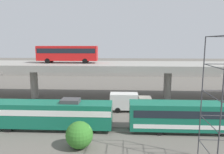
{
  "coord_description": "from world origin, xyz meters",
  "views": [
    {
      "loc": [
        4.71,
        -23.34,
        11.57
      ],
      "look_at": [
        2.18,
        25.9,
        3.56
      ],
      "focal_mm": 35.05,
      "sensor_mm": 36.0,
      "label": 1
    }
  ],
  "objects": [
    {
      "name": "parked_car_0",
      "position": [
        30.73,
        56.87,
        2.14
      ],
      "size": [
        4.4,
        1.96,
        1.5
      ],
      "rotation": [
        0.0,
        0.0,
        3.14
      ],
      "color": "silver",
      "rests_on": "pier_parking_lot"
    },
    {
      "name": "highway_overpass",
      "position": [
        0.0,
        20.0,
        6.56
      ],
      "size": [
        96.0,
        10.77,
        7.31
      ],
      "color": "gray",
      "rests_on": "ground_plane"
    },
    {
      "name": "train_coach_lead",
      "position": [
        16.37,
        4.0,
        2.17
      ],
      "size": [
        21.55,
        3.04,
        3.86
      ],
      "rotation": [
        0.0,
        0.0,
        3.14
      ],
      "color": "#14664C",
      "rests_on": "ground_plane"
    },
    {
      "name": "transit_bus_on_overpass",
      "position": [
        -6.44,
        20.04,
        9.37
      ],
      "size": [
        12.0,
        2.68,
        3.4
      ],
      "color": "red",
      "rests_on": "highway_overpass"
    },
    {
      "name": "parked_car_4",
      "position": [
        -6.16,
        54.14,
        2.14
      ],
      "size": [
        4.49,
        1.9,
        1.5
      ],
      "rotation": [
        0.0,
        0.0,
        3.14
      ],
      "color": "#515459",
      "rests_on": "pier_parking_lot"
    },
    {
      "name": "pier_parking_lot",
      "position": [
        0.0,
        55.0,
        0.68
      ],
      "size": [
        74.07,
        11.08,
        1.37
      ],
      "primitive_type": "cube",
      "color": "gray",
      "rests_on": "ground_plane"
    },
    {
      "name": "service_truck_west",
      "position": [
        5.77,
        12.19,
        1.64
      ],
      "size": [
        6.8,
        2.46,
        3.04
      ],
      "color": "#9E998C",
      "rests_on": "ground_plane"
    },
    {
      "name": "ground_plane",
      "position": [
        0.0,
        0.0,
        0.0
      ],
      "size": [
        260.0,
        260.0,
        0.0
      ],
      "primitive_type": "plane",
      "color": "#605B54"
    },
    {
      "name": "parked_car_3",
      "position": [
        12.39,
        52.26,
        2.14
      ],
      "size": [
        4.42,
        1.86,
        1.5
      ],
      "rotation": [
        0.0,
        0.0,
        3.14
      ],
      "color": "#0C4C26",
      "rests_on": "pier_parking_lot"
    },
    {
      "name": "parked_car_2",
      "position": [
        -22.06,
        53.87,
        2.14
      ],
      "size": [
        4.0,
        1.92,
        1.5
      ],
      "color": "navy",
      "rests_on": "pier_parking_lot"
    },
    {
      "name": "parked_car_1",
      "position": [
        -23.12,
        56.71,
        2.14
      ],
      "size": [
        4.19,
        1.94,
        1.5
      ],
      "rotation": [
        0.0,
        0.0,
        3.14
      ],
      "color": "#0C4C26",
      "rests_on": "pier_parking_lot"
    },
    {
      "name": "shrub_right",
      "position": [
        -0.01,
        -1.03,
        1.5
      ],
      "size": [
        3.0,
        3.0,
        3.0
      ],
      "primitive_type": "sphere",
      "color": "#327427",
      "rests_on": "ground_plane"
    },
    {
      "name": "harbor_water",
      "position": [
        0.0,
        78.0,
        0.0
      ],
      "size": [
        140.0,
        36.0,
        0.01
      ],
      "primitive_type": "cube",
      "color": "#385B7A",
      "rests_on": "ground_plane"
    },
    {
      "name": "rail_strip_near",
      "position": [
        0.0,
        3.24,
        0.06
      ],
      "size": [
        110.0,
        0.12,
        0.12
      ],
      "primitive_type": "cube",
      "color": "#59544C",
      "rests_on": "ground_plane"
    },
    {
      "name": "rail_strip_far",
      "position": [
        0.0,
        4.76,
        0.06
      ],
      "size": [
        110.0,
        0.12,
        0.12
      ],
      "primitive_type": "cube",
      "color": "#59544C",
      "rests_on": "ground_plane"
    },
    {
      "name": "train_locomotive",
      "position": [
        -5.75,
        4.0,
        2.19
      ],
      "size": [
        17.52,
        3.04,
        4.18
      ],
      "rotation": [
        0.0,
        0.0,
        3.14
      ],
      "color": "#14664C",
      "rests_on": "ground_plane"
    }
  ]
}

